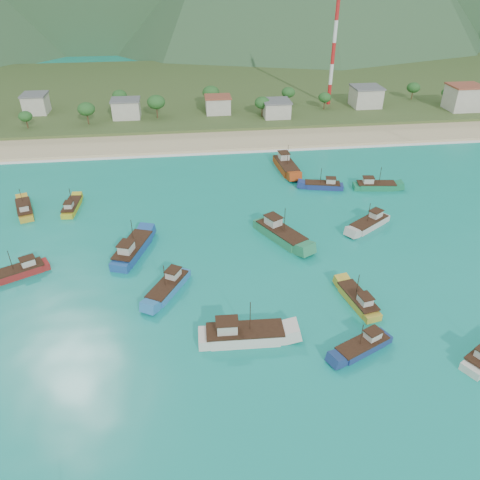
{
  "coord_description": "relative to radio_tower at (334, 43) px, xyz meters",
  "views": [
    {
      "loc": [
        -14.02,
        -53.68,
        47.47
      ],
      "look_at": [
        -5.01,
        18.0,
        3.0
      ],
      "focal_mm": 35.0,
      "sensor_mm": 36.0,
      "label": 1
    }
  ],
  "objects": [
    {
      "name": "ground",
      "position": [
        -37.96,
        -108.0,
        -21.97
      ],
      "size": [
        600.0,
        600.0,
        0.0
      ],
      "primitive_type": "plane",
      "color": "#0B8271",
      "rests_on": "ground"
    },
    {
      "name": "beach",
      "position": [
        -37.96,
        -29.0,
        -21.97
      ],
      "size": [
        400.0,
        18.0,
        1.2
      ],
      "primitive_type": "cube",
      "color": "beige",
      "rests_on": "ground"
    },
    {
      "name": "land",
      "position": [
        -37.96,
        32.0,
        -21.97
      ],
      "size": [
        400.0,
        110.0,
        2.4
      ],
      "primitive_type": "cube",
      "color": "#385123",
      "rests_on": "ground"
    },
    {
      "name": "surf_line",
      "position": [
        -37.96,
        -38.5,
        -21.97
      ],
      "size": [
        400.0,
        2.5,
        0.08
      ],
      "primitive_type": "cube",
      "color": "white",
      "rests_on": "ground"
    },
    {
      "name": "village",
      "position": [
        -17.68,
        -7.49,
        -17.32
      ],
      "size": [
        217.48,
        25.63,
        7.75
      ],
      "color": "beige",
      "rests_on": "ground"
    },
    {
      "name": "vegetation",
      "position": [
        -53.76,
        -5.79,
        -16.85
      ],
      "size": [
        274.68,
        25.73,
        8.96
      ],
      "color": "#235623",
      "rests_on": "ground"
    },
    {
      "name": "radio_tower",
      "position": [
        0.0,
        0.0,
        0.0
      ],
      "size": [
        1.2,
        1.2,
        40.74
      ],
      "color": "red",
      "rests_on": "ground"
    },
    {
      "name": "boat_1",
      "position": [
        -26.4,
        -52.49,
        -21.02
      ],
      "size": [
        4.72,
        12.78,
        7.4
      ],
      "rotation": [
        0.0,
        0.0,
        3.22
      ],
      "color": "#A63C13",
      "rests_on": "ground"
    },
    {
      "name": "boat_3",
      "position": [
        -81.54,
        -91.93,
        -21.33
      ],
      "size": [
        9.83,
        6.96,
        5.68
      ],
      "rotation": [
        0.0,
        0.0,
        2.05
      ],
      "color": "maroon",
      "rests_on": "ground"
    },
    {
      "name": "boat_6",
      "position": [
        -76.9,
        -68.08,
        -21.43
      ],
      "size": [
        3.18,
        8.89,
        5.16
      ],
      "rotation": [
        0.0,
        0.0,
        6.21
      ],
      "color": "gold",
      "rests_on": "ground"
    },
    {
      "name": "boat_7",
      "position": [
        -19.99,
        -64.35,
        -21.38
      ],
      "size": [
        9.51,
        4.72,
        5.4
      ],
      "rotation": [
        0.0,
        0.0,
        1.34
      ],
      "color": "navy",
      "rests_on": "ground"
    },
    {
      "name": "boat_10",
      "position": [
        -28.98,
        -116.42,
        -21.4
      ],
      "size": [
        9.26,
        6.17,
        5.3
      ],
      "rotation": [
        0.0,
        0.0,
        2.0
      ],
      "color": "navy",
      "rests_on": "ground"
    },
    {
      "name": "boat_11",
      "position": [
        -56.02,
        -99.5,
        -21.28
      ],
      "size": [
        7.62,
        10.21,
        5.95
      ],
      "rotation": [
        0.0,
        0.0,
        2.62
      ],
      "color": "#2B72B4",
      "rests_on": "ground"
    },
    {
      "name": "boat_17",
      "position": [
        -45.34,
        -112.49,
        -21.03
      ],
      "size": [
        12.53,
        4.12,
        7.33
      ],
      "rotation": [
        0.0,
        0.0,
        4.68
      ],
      "color": "silver",
      "rests_on": "ground"
    },
    {
      "name": "boat_19",
      "position": [
        -15.74,
        -83.34,
        -21.27
      ],
      "size": [
        10.12,
        8.27,
        6.03
      ],
      "rotation": [
        0.0,
        0.0,
        2.17
      ],
      "color": "beige",
      "rests_on": "ground"
    },
    {
      "name": "boat_20",
      "position": [
        -7.94,
        -66.28,
        -21.3
      ],
      "size": [
        10.22,
        4.18,
        5.86
      ],
      "rotation": [
        0.0,
        0.0,
        4.58
      ],
      "color": "#14754C",
      "rests_on": "ground"
    },
    {
      "name": "boat_24",
      "position": [
        -62.6,
        -87.58,
        -21.08
      ],
      "size": [
        7.38,
        12.48,
        7.09
      ],
      "rotation": [
        0.0,
        0.0,
        5.94
      ],
      "color": "#1D4990",
      "rests_on": "ground"
    },
    {
      "name": "boat_25",
      "position": [
        -86.64,
        -68.25,
        -21.33
      ],
      "size": [
        5.85,
        10.07,
        5.71
      ],
      "rotation": [
        0.0,
        0.0,
        0.33
      ],
      "color": "gold",
      "rests_on": "ground"
    },
    {
      "name": "boat_28",
      "position": [
        -34.5,
        -85.54,
        -21.01
      ],
      "size": [
        9.34,
        12.88,
        7.47
      ],
      "rotation": [
        0.0,
        0.0,
        3.64
      ],
      "color": "#268255",
      "rests_on": "ground"
    },
    {
      "name": "boat_29",
      "position": [
        -26.23,
        -106.59,
        -21.36
      ],
      "size": [
        4.58,
        9.71,
        5.52
      ],
      "rotation": [
        0.0,
        0.0,
        0.2
      ],
      "color": "gold",
      "rests_on": "ground"
    }
  ]
}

